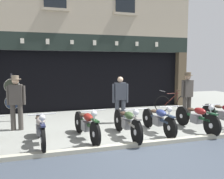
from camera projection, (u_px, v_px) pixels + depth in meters
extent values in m
cube|color=gray|center=(95.00, 111.00, 10.76)|extent=(21.19, 10.00, 0.08)
cube|color=#ABA995|center=(141.00, 146.00, 6.09)|extent=(21.19, 0.16, 0.18)
cube|color=black|center=(85.00, 78.00, 12.81)|extent=(8.46, 4.00, 2.60)
cube|color=brown|center=(180.00, 79.00, 12.09)|extent=(0.44, 0.36, 2.60)
cube|color=black|center=(92.00, 77.00, 11.13)|extent=(8.09, 0.03, 2.18)
cube|color=#1F2A24|center=(94.00, 43.00, 10.57)|extent=(9.19, 0.24, 0.70)
cube|color=silver|center=(22.00, 41.00, 9.57)|extent=(0.14, 0.03, 0.19)
cube|color=silver|center=(48.00, 41.00, 9.85)|extent=(0.14, 0.03, 0.22)
cube|color=silver|center=(72.00, 42.00, 10.15)|extent=(0.14, 0.03, 0.17)
cube|color=silver|center=(95.00, 43.00, 10.43)|extent=(0.14, 0.03, 0.21)
cube|color=silver|center=(117.00, 43.00, 10.73)|extent=(0.14, 0.03, 0.18)
cube|color=silver|center=(137.00, 44.00, 11.02)|extent=(0.14, 0.03, 0.19)
cube|color=silver|center=(157.00, 44.00, 11.31)|extent=(0.14, 0.03, 0.21)
cube|color=#B3A48B|center=(55.00, 9.00, 9.79)|extent=(1.10, 0.12, 0.10)
cube|color=#B3A48B|center=(126.00, 14.00, 10.68)|extent=(1.10, 0.12, 0.10)
cylinder|color=black|center=(43.00, 140.00, 5.54)|extent=(0.11, 0.65, 0.65)
cylinder|color=silver|center=(43.00, 140.00, 5.54)|extent=(0.11, 0.15, 0.14)
cylinder|color=black|center=(38.00, 125.00, 6.86)|extent=(0.12, 0.65, 0.65)
cylinder|color=silver|center=(38.00, 125.00, 6.86)|extent=(0.12, 0.15, 0.14)
cube|color=#242849|center=(40.00, 127.00, 6.19)|extent=(0.15, 1.31, 0.07)
cube|color=slate|center=(40.00, 130.00, 6.20)|extent=(0.22, 0.33, 0.26)
ellipsoid|color=#A6998F|center=(41.00, 121.00, 6.01)|extent=(0.25, 0.47, 0.20)
ellipsoid|color=#38281E|center=(39.00, 118.00, 6.41)|extent=(0.22, 0.31, 0.10)
cube|color=#242849|center=(43.00, 125.00, 5.51)|extent=(0.12, 0.37, 0.04)
sphere|color=silver|center=(42.00, 118.00, 5.55)|extent=(0.15, 0.15, 0.15)
cylinder|color=silver|center=(42.00, 114.00, 5.54)|extent=(0.62, 0.06, 0.02)
cylinder|color=silver|center=(43.00, 127.00, 5.55)|extent=(0.05, 0.27, 0.61)
cylinder|color=black|center=(95.00, 134.00, 6.01)|extent=(0.15, 0.64, 0.64)
cylinder|color=silver|center=(95.00, 134.00, 6.01)|extent=(0.12, 0.15, 0.14)
cylinder|color=black|center=(79.00, 122.00, 7.25)|extent=(0.16, 0.64, 0.64)
cylinder|color=silver|center=(79.00, 122.00, 7.25)|extent=(0.13, 0.15, 0.14)
cube|color=#1B3D1D|center=(86.00, 123.00, 6.62)|extent=(0.23, 1.26, 0.07)
cube|color=slate|center=(86.00, 126.00, 6.62)|extent=(0.24, 0.34, 0.26)
ellipsoid|color=maroon|center=(88.00, 117.00, 6.45)|extent=(0.28, 0.48, 0.20)
ellipsoid|color=#38281E|center=(83.00, 115.00, 6.82)|extent=(0.24, 0.32, 0.10)
cube|color=#1B3D1D|center=(95.00, 121.00, 5.98)|extent=(0.14, 0.37, 0.04)
sphere|color=silver|center=(94.00, 114.00, 6.01)|extent=(0.15, 0.15, 0.15)
cylinder|color=silver|center=(94.00, 111.00, 6.00)|extent=(0.62, 0.10, 0.02)
cylinder|color=silver|center=(94.00, 122.00, 6.02)|extent=(0.06, 0.23, 0.62)
cylinder|color=black|center=(137.00, 132.00, 6.12)|extent=(0.07, 0.67, 0.67)
cylinder|color=silver|center=(137.00, 132.00, 6.12)|extent=(0.10, 0.15, 0.15)
cylinder|color=black|center=(119.00, 120.00, 7.44)|extent=(0.08, 0.67, 0.67)
cylinder|color=silver|center=(119.00, 120.00, 7.44)|extent=(0.11, 0.15, 0.15)
cube|color=gray|center=(127.00, 121.00, 6.77)|extent=(0.07, 1.29, 0.07)
cube|color=slate|center=(127.00, 124.00, 6.78)|extent=(0.20, 0.32, 0.26)
ellipsoid|color=#314628|center=(129.00, 116.00, 6.59)|extent=(0.22, 0.46, 0.20)
ellipsoid|color=#38281E|center=(124.00, 113.00, 6.99)|extent=(0.20, 0.30, 0.10)
cube|color=gray|center=(137.00, 118.00, 6.08)|extent=(0.10, 0.36, 0.04)
sphere|color=silver|center=(136.00, 112.00, 6.12)|extent=(0.15, 0.15, 0.15)
cylinder|color=silver|center=(136.00, 109.00, 6.11)|extent=(0.62, 0.02, 0.02)
cylinder|color=silver|center=(136.00, 121.00, 6.12)|extent=(0.04, 0.26, 0.61)
cylinder|color=black|center=(170.00, 128.00, 6.64)|extent=(0.09, 0.61, 0.61)
cylinder|color=silver|center=(170.00, 128.00, 6.64)|extent=(0.10, 0.14, 0.13)
cylinder|color=black|center=(148.00, 118.00, 7.87)|extent=(0.10, 0.61, 0.61)
cylinder|color=silver|center=(148.00, 118.00, 7.87)|extent=(0.11, 0.14, 0.13)
cube|color=#253248|center=(158.00, 119.00, 7.25)|extent=(0.11, 1.20, 0.07)
cube|color=slate|center=(158.00, 121.00, 7.25)|extent=(0.21, 0.33, 0.26)
ellipsoid|color=navy|center=(161.00, 113.00, 7.08)|extent=(0.24, 0.47, 0.20)
ellipsoid|color=#38281E|center=(154.00, 111.00, 7.45)|extent=(0.21, 0.31, 0.10)
cube|color=#253248|center=(170.00, 116.00, 6.61)|extent=(0.11, 0.36, 0.04)
sphere|color=silver|center=(169.00, 109.00, 6.65)|extent=(0.15, 0.15, 0.15)
cylinder|color=silver|center=(169.00, 107.00, 6.64)|extent=(0.62, 0.05, 0.02)
cylinder|color=silver|center=(170.00, 117.00, 6.65)|extent=(0.04, 0.23, 0.62)
cylinder|color=black|center=(212.00, 126.00, 6.83)|extent=(0.10, 0.64, 0.64)
cylinder|color=silver|center=(212.00, 126.00, 6.83)|extent=(0.11, 0.15, 0.14)
cylinder|color=black|center=(182.00, 116.00, 8.10)|extent=(0.11, 0.64, 0.64)
cylinder|color=silver|center=(182.00, 116.00, 8.10)|extent=(0.12, 0.15, 0.14)
cube|color=#153E23|center=(196.00, 117.00, 7.45)|extent=(0.13, 1.26, 0.07)
cube|color=slate|center=(196.00, 119.00, 7.46)|extent=(0.21, 0.33, 0.26)
ellipsoid|color=maroon|center=(200.00, 111.00, 7.28)|extent=(0.24, 0.47, 0.20)
ellipsoid|color=#38281E|center=(191.00, 109.00, 7.66)|extent=(0.21, 0.31, 0.10)
cube|color=#153E23|center=(212.00, 114.00, 6.79)|extent=(0.12, 0.36, 0.04)
sphere|color=silver|center=(211.00, 108.00, 6.83)|extent=(0.15, 0.15, 0.15)
cylinder|color=silver|center=(211.00, 105.00, 6.82)|extent=(0.62, 0.05, 0.02)
cylinder|color=silver|center=(211.00, 115.00, 6.83)|extent=(0.05, 0.24, 0.62)
cylinder|color=black|center=(209.00, 113.00, 8.58)|extent=(0.09, 0.65, 0.65)
cylinder|color=silver|center=(209.00, 113.00, 8.58)|extent=(0.11, 0.15, 0.14)
cube|color=#1A3227|center=(224.00, 113.00, 7.90)|extent=(0.09, 1.29, 0.07)
cube|color=slate|center=(224.00, 115.00, 7.91)|extent=(0.21, 0.32, 0.26)
ellipsoid|color=#38281E|center=(218.00, 107.00, 8.12)|extent=(0.21, 0.30, 0.10)
cylinder|color=#47423D|center=(21.00, 117.00, 7.55)|extent=(0.15, 0.15, 0.82)
cylinder|color=#47423D|center=(13.00, 117.00, 7.51)|extent=(0.15, 0.15, 0.82)
cube|color=#47423D|center=(16.00, 95.00, 7.45)|extent=(0.40, 0.26, 0.61)
cube|color=silver|center=(17.00, 92.00, 7.56)|extent=(0.14, 0.04, 0.34)
cube|color=black|center=(17.00, 92.00, 7.57)|extent=(0.05, 0.02, 0.32)
cylinder|color=#47423D|center=(24.00, 95.00, 7.50)|extent=(0.09, 0.09, 0.58)
cylinder|color=#47423D|center=(8.00, 96.00, 7.41)|extent=(0.09, 0.09, 0.58)
sphere|color=beige|center=(15.00, 81.00, 7.41)|extent=(0.20, 0.20, 0.20)
cylinder|color=#7F705B|center=(15.00, 79.00, 7.41)|extent=(0.35, 0.35, 0.01)
cylinder|color=#7F705B|center=(15.00, 77.00, 7.40)|extent=(0.21, 0.21, 0.11)
cylinder|color=#3D424C|center=(123.00, 111.00, 8.47)|extent=(0.15, 0.15, 0.84)
cylinder|color=#3D424C|center=(117.00, 111.00, 8.43)|extent=(0.15, 0.15, 0.84)
cube|color=#3D424C|center=(120.00, 91.00, 8.38)|extent=(0.40, 0.27, 0.59)
cube|color=white|center=(120.00, 89.00, 8.48)|extent=(0.14, 0.04, 0.33)
cube|color=#47234C|center=(120.00, 89.00, 8.50)|extent=(0.05, 0.02, 0.31)
cylinder|color=#3D424C|center=(127.00, 93.00, 8.43)|extent=(0.09, 0.09, 0.65)
cylinder|color=#3D424C|center=(114.00, 93.00, 8.34)|extent=(0.09, 0.09, 0.65)
sphere|color=beige|center=(120.00, 80.00, 8.34)|extent=(0.20, 0.20, 0.20)
cylinder|color=#47423D|center=(189.00, 108.00, 9.05)|extent=(0.15, 0.15, 0.86)
cylinder|color=#47423D|center=(185.00, 108.00, 8.94)|extent=(0.15, 0.15, 0.86)
cube|color=#47423D|center=(187.00, 89.00, 8.92)|extent=(0.42, 0.29, 0.62)
cube|color=white|center=(185.00, 86.00, 9.01)|extent=(0.14, 0.05, 0.35)
cube|color=navy|center=(185.00, 87.00, 9.02)|extent=(0.05, 0.02, 0.32)
cylinder|color=#47423D|center=(192.00, 89.00, 9.03)|extent=(0.09, 0.09, 0.58)
cylinder|color=#47423D|center=(183.00, 89.00, 8.81)|extent=(0.09, 0.09, 0.58)
sphere|color=tan|center=(188.00, 77.00, 8.88)|extent=(0.21, 0.21, 0.21)
cylinder|color=brown|center=(188.00, 75.00, 8.87)|extent=(0.36, 0.36, 0.01)
cylinder|color=brown|center=(188.00, 74.00, 8.86)|extent=(0.22, 0.22, 0.12)
cylinder|color=#232328|center=(12.00, 98.00, 8.63)|extent=(0.06, 0.06, 1.71)
cylinder|color=#23281E|center=(12.00, 86.00, 8.57)|extent=(0.49, 0.03, 0.49)
torus|color=silver|center=(12.00, 86.00, 8.58)|extent=(0.52, 0.04, 0.52)
cylinder|color=#192338|center=(12.00, 102.00, 8.63)|extent=(0.49, 0.03, 0.49)
torus|color=beige|center=(12.00, 102.00, 8.64)|extent=(0.52, 0.04, 0.52)
cube|color=silver|center=(124.00, 70.00, 11.40)|extent=(0.74, 0.02, 1.11)
cube|color=#1E3323|center=(124.00, 60.00, 11.34)|extent=(0.74, 0.01, 0.20)
torus|color=black|center=(162.00, 104.00, 10.48)|extent=(0.70, 0.06, 0.70)
torus|color=black|center=(184.00, 103.00, 10.76)|extent=(0.70, 0.06, 0.70)
cylinder|color=#4C1E19|center=(171.00, 99.00, 10.57)|extent=(0.59, 0.05, 0.50)
cylinder|color=#4C1E19|center=(173.00, 93.00, 10.57)|extent=(0.58, 0.05, 0.03)
cylinder|color=#4C1E19|center=(177.00, 96.00, 10.64)|extent=(0.09, 0.03, 0.52)
ellipsoid|color=#332319|center=(178.00, 90.00, 10.62)|extent=(0.24, 0.13, 0.06)
cylinder|color=silver|center=(162.00, 91.00, 10.42)|extent=(0.04, 0.50, 0.02)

